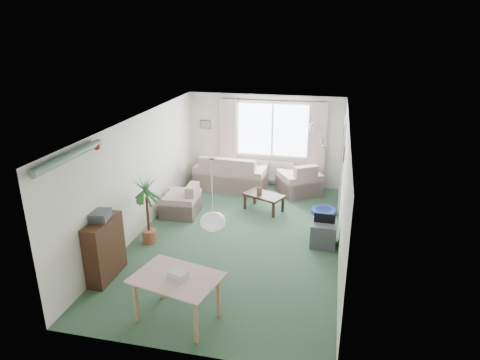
% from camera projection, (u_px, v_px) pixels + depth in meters
% --- Properties ---
extents(ground, '(6.50, 6.50, 0.00)m').
position_uv_depth(ground, '(237.00, 239.00, 8.60)').
color(ground, '#2D4C33').
extents(window, '(1.80, 0.03, 1.30)m').
position_uv_depth(window, '(273.00, 130.00, 11.00)').
color(window, white).
extents(curtain_rod, '(2.60, 0.03, 0.03)m').
position_uv_depth(curtain_rod, '(273.00, 100.00, 10.66)').
color(curtain_rod, black).
extents(curtain_left, '(0.45, 0.08, 2.00)m').
position_uv_depth(curtain_left, '(228.00, 137.00, 11.22)').
color(curtain_left, beige).
extents(curtain_right, '(0.45, 0.08, 2.00)m').
position_uv_depth(curtain_right, '(317.00, 142.00, 10.75)').
color(curtain_right, beige).
extents(radiator, '(1.20, 0.10, 0.55)m').
position_uv_depth(radiator, '(271.00, 171.00, 11.34)').
color(radiator, white).
extents(doorway, '(0.03, 0.95, 2.00)m').
position_uv_depth(doorway, '(342.00, 165.00, 9.86)').
color(doorway, black).
extents(pendant_lamp, '(0.36, 0.36, 0.36)m').
position_uv_depth(pendant_lamp, '(213.00, 222.00, 5.94)').
color(pendant_lamp, white).
extents(tinsel_garland, '(1.60, 1.60, 0.12)m').
position_uv_depth(tinsel_garland, '(69.00, 157.00, 6.10)').
color(tinsel_garland, '#196626').
extents(bauble_cluster_a, '(0.20, 0.20, 0.20)m').
position_uv_depth(bauble_cluster_a, '(311.00, 124.00, 8.39)').
color(bauble_cluster_a, silver).
extents(bauble_cluster_b, '(0.20, 0.20, 0.20)m').
position_uv_depth(bauble_cluster_b, '(324.00, 140.00, 7.23)').
color(bauble_cluster_b, silver).
extents(wall_picture_back, '(0.28, 0.03, 0.22)m').
position_uv_depth(wall_picture_back, '(206.00, 124.00, 11.35)').
color(wall_picture_back, brown).
extents(wall_picture_right, '(0.03, 0.24, 0.30)m').
position_uv_depth(wall_picture_right, '(344.00, 154.00, 8.75)').
color(wall_picture_right, brown).
extents(sofa, '(1.86, 1.04, 0.91)m').
position_uv_depth(sofa, '(231.00, 171.00, 11.12)').
color(sofa, '#BBA98D').
rests_on(sofa, ground).
extents(armchair_corner, '(1.25, 1.23, 0.83)m').
position_uv_depth(armchair_corner, '(299.00, 178.00, 10.75)').
color(armchair_corner, tan).
rests_on(armchair_corner, ground).
extents(armchair_left, '(0.81, 0.85, 0.73)m').
position_uv_depth(armchair_left, '(180.00, 199.00, 9.58)').
color(armchair_left, beige).
rests_on(armchair_left, ground).
extents(coffee_table, '(1.01, 0.81, 0.40)m').
position_uv_depth(coffee_table, '(264.00, 202.00, 9.83)').
color(coffee_table, black).
rests_on(coffee_table, ground).
extents(photo_frame, '(0.12, 0.06, 0.16)m').
position_uv_depth(photo_frame, '(259.00, 191.00, 9.75)').
color(photo_frame, brown).
rests_on(photo_frame, coffee_table).
extents(bookshelf, '(0.29, 0.87, 1.06)m').
position_uv_depth(bookshelf, '(105.00, 249.00, 7.13)').
color(bookshelf, black).
rests_on(bookshelf, ground).
extents(hifi_box, '(0.33, 0.39, 0.14)m').
position_uv_depth(hifi_box, '(100.00, 215.00, 6.97)').
color(hifi_box, '#3E3F43').
rests_on(hifi_box, bookshelf).
extents(houseplant, '(0.71, 0.71, 1.39)m').
position_uv_depth(houseplant, '(147.00, 210.00, 8.23)').
color(houseplant, '#1E4D1A').
rests_on(houseplant, ground).
extents(dining_table, '(1.24, 0.97, 0.69)m').
position_uv_depth(dining_table, '(178.00, 299.00, 6.15)').
color(dining_table, tan).
rests_on(dining_table, ground).
extents(gift_box, '(0.29, 0.25, 0.12)m').
position_uv_depth(gift_box, '(178.00, 275.00, 6.00)').
color(gift_box, silver).
rests_on(gift_box, dining_table).
extents(tv_cube, '(0.50, 0.54, 0.48)m').
position_uv_depth(tv_cube, '(323.00, 234.00, 8.28)').
color(tv_cube, '#3E3F43').
rests_on(tv_cube, ground).
extents(pet_bed, '(0.59, 0.59, 0.11)m').
position_uv_depth(pet_bed, '(323.00, 211.00, 9.71)').
color(pet_bed, '#22539F').
rests_on(pet_bed, ground).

